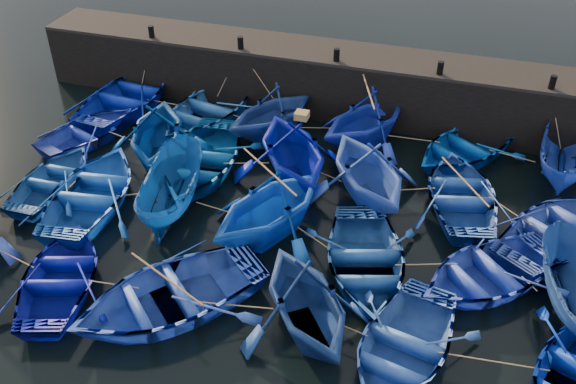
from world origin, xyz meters
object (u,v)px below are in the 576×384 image
(boat_0, at_px, (128,96))
(boat_13, at_px, (54,179))
(wooden_crate, at_px, (302,115))
(boat_8, at_px, (200,159))

(boat_0, bearing_deg, boat_13, 99.41)
(boat_0, height_order, wooden_crate, wooden_crate)
(boat_0, height_order, boat_8, boat_0)
(boat_0, xyz_separation_m, boat_8, (4.85, -3.57, -0.02))
(boat_0, relative_size, boat_8, 1.03)
(boat_0, distance_m, boat_13, 6.13)
(boat_8, height_order, boat_13, boat_8)
(boat_0, distance_m, wooden_crate, 9.28)
(boat_8, relative_size, boat_13, 1.32)
(boat_0, height_order, boat_13, boat_0)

